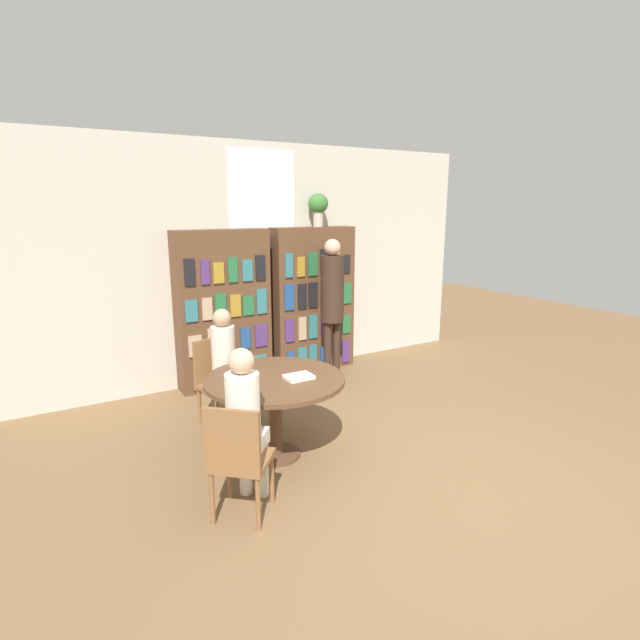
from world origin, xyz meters
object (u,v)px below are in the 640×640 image
object	(u,v)px
bookshelf_left	(223,310)
librarian_standing	(332,295)
seated_reader_right	(245,418)
chair_near_camera	(238,456)
bookshelf_right	(313,300)
reading_table	(275,390)
flower_vase	(318,206)
seated_reader_left	(227,364)
chair_left_side	(217,378)

from	to	relation	value
bookshelf_left	librarian_standing	world-z (taller)	bookshelf_left
seated_reader_right	librarian_standing	bearing A→B (deg)	87.03
chair_near_camera	librarian_standing	size ratio (longest dim) A/B	0.49
bookshelf_left	seated_reader_right	distance (m)	2.70
bookshelf_right	reading_table	world-z (taller)	bookshelf_right
flower_vase	seated_reader_right	distance (m)	3.68
chair_near_camera	seated_reader_left	distance (m)	1.56
chair_near_camera	seated_reader_left	bearing A→B (deg)	113.88
seated_reader_left	flower_vase	bearing A→B (deg)	-157.51
chair_near_camera	librarian_standing	bearing A→B (deg)	87.20
bookshelf_left	bookshelf_right	world-z (taller)	same
chair_near_camera	seated_reader_right	distance (m)	0.28
chair_left_side	seated_reader_right	distance (m)	1.56
flower_vase	chair_near_camera	world-z (taller)	flower_vase
bookshelf_right	chair_near_camera	world-z (taller)	bookshelf_right
chair_left_side	seated_reader_right	world-z (taller)	seated_reader_right
reading_table	seated_reader_right	distance (m)	0.78
bookshelf_right	seated_reader_right	world-z (taller)	bookshelf_right
seated_reader_left	chair_near_camera	bearing A→B (deg)	59.88
seated_reader_left	librarian_standing	xyz separation A→B (m)	(1.70, 0.74, 0.42)
bookshelf_left	seated_reader_left	bearing A→B (deg)	-109.51
flower_vase	seated_reader_right	size ratio (longest dim) A/B	0.35
librarian_standing	reading_table	bearing A→B (deg)	-135.98
reading_table	seated_reader_left	size ratio (longest dim) A/B	1.00
flower_vase	reading_table	world-z (taller)	flower_vase
bookshelf_right	seated_reader_left	distance (m)	2.13
seated_reader_left	seated_reader_right	world-z (taller)	seated_reader_right
bookshelf_left	seated_reader_right	world-z (taller)	bookshelf_left
seated_reader_left	librarian_standing	world-z (taller)	librarian_standing
flower_vase	librarian_standing	xyz separation A→B (m)	(-0.10, -0.51, -1.10)
bookshelf_right	seated_reader_right	bearing A→B (deg)	-128.83
chair_left_side	librarian_standing	size ratio (longest dim) A/B	0.49
reading_table	seated_reader_left	bearing A→B (deg)	102.07
seated_reader_left	librarian_standing	bearing A→B (deg)	-168.74
reading_table	bookshelf_right	bearing A→B (deg)	52.12
bookshelf_right	librarian_standing	world-z (taller)	bookshelf_right
seated_reader_right	bookshelf_right	bearing A→B (deg)	93.10
flower_vase	seated_reader_left	world-z (taller)	flower_vase
bookshelf_right	flower_vase	bearing A→B (deg)	3.07
bookshelf_right	bookshelf_left	bearing A→B (deg)	179.99
bookshelf_right	chair_near_camera	size ratio (longest dim) A/B	2.17
chair_left_side	seated_reader_right	bearing A→B (deg)	66.06
flower_vase	reading_table	xyz separation A→B (m)	(-1.64, -2.00, -1.58)
librarian_standing	bookshelf_left	bearing A→B (deg)	158.40
bookshelf_left	seated_reader_left	size ratio (longest dim) A/B	1.57
bookshelf_right	chair_near_camera	xyz separation A→B (m)	(-2.19, -2.70, -0.47)
reading_table	librarian_standing	bearing A→B (deg)	44.02
librarian_standing	bookshelf_right	bearing A→B (deg)	89.23
bookshelf_right	chair_left_side	xyz separation A→B (m)	(-1.75, -1.06, -0.47)
chair_near_camera	librarian_standing	world-z (taller)	librarian_standing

